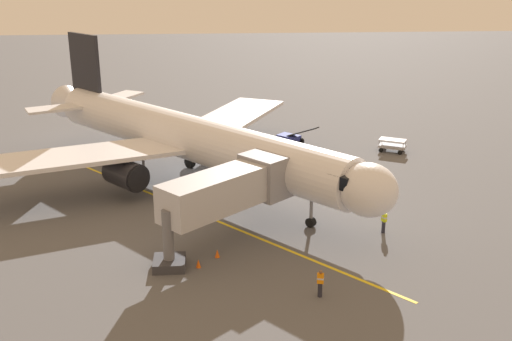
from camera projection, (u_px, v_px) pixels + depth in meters
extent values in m
plane|color=#565659|center=(192.00, 172.00, 55.93)|extent=(220.00, 220.00, 0.00)
cube|color=yellow|center=(188.00, 209.00, 47.65)|extent=(26.91, 29.92, 0.01)
cylinder|color=white|center=(188.00, 137.00, 51.97)|extent=(25.55, 27.83, 3.80)
ellipsoid|color=white|center=(368.00, 190.00, 40.07)|extent=(5.36, 5.39, 3.61)
cone|color=white|center=(73.00, 103.00, 64.07)|extent=(4.55, 4.52, 3.42)
cube|color=black|center=(351.00, 177.00, 40.81)|extent=(3.47, 3.35, 0.90)
cube|color=white|center=(230.00, 119.00, 60.42)|extent=(12.16, 17.60, 0.36)
cylinder|color=black|center=(229.00, 144.00, 57.27)|extent=(3.98, 4.07, 2.30)
cylinder|color=black|center=(243.00, 148.00, 56.13)|extent=(1.70, 1.55, 2.10)
cube|color=white|center=(76.00, 157.00, 48.79)|extent=(17.80, 10.70, 0.36)
cylinder|color=black|center=(126.00, 174.00, 49.35)|extent=(3.98, 4.07, 2.30)
cylinder|color=black|center=(139.00, 179.00, 48.21)|extent=(1.70, 1.55, 2.10)
cube|color=black|center=(85.00, 71.00, 60.87)|extent=(3.48, 3.81, 7.20)
cube|color=white|center=(117.00, 98.00, 63.90)|extent=(5.28, 6.74, 0.24)
cube|color=white|center=(61.00, 108.00, 59.53)|extent=(6.82, 4.79, 0.24)
cylinder|color=slate|center=(311.00, 204.00, 43.92)|extent=(0.24, 0.24, 2.77)
cylinder|color=black|center=(311.00, 222.00, 44.37)|extent=(0.80, 0.82, 0.70)
cylinder|color=slate|center=(189.00, 148.00, 56.42)|extent=(0.24, 0.24, 2.77)
cylinder|color=black|center=(190.00, 162.00, 56.87)|extent=(1.07, 1.12, 1.10)
cylinder|color=slate|center=(143.00, 160.00, 52.87)|extent=(0.24, 0.24, 2.77)
cylinder|color=black|center=(144.00, 176.00, 53.32)|extent=(1.07, 1.12, 1.10)
cube|color=#B7B7BC|center=(221.00, 191.00, 40.41)|extent=(8.43, 7.95, 2.50)
cube|color=gray|center=(267.00, 175.00, 43.48)|extent=(4.22, 4.25, 3.00)
cylinder|color=slate|center=(168.00, 239.00, 37.97)|extent=(0.70, 0.70, 3.90)
cube|color=#333338|center=(169.00, 263.00, 38.51)|extent=(2.00, 2.00, 0.60)
cylinder|color=#23232D|center=(320.00, 290.00, 35.13)|extent=(0.26, 0.26, 0.88)
cube|color=orange|center=(320.00, 278.00, 34.89)|extent=(0.43, 0.33, 0.60)
cube|color=silver|center=(320.00, 278.00, 34.89)|extent=(0.45, 0.34, 0.10)
sphere|color=brown|center=(321.00, 272.00, 34.75)|extent=(0.22, 0.22, 0.22)
cylinder|color=#23232D|center=(383.00, 227.00, 43.36)|extent=(0.26, 0.26, 0.88)
cube|color=#D8EA19|center=(384.00, 217.00, 43.12)|extent=(0.37, 0.44, 0.60)
cube|color=silver|center=(384.00, 217.00, 43.12)|extent=(0.38, 0.47, 0.10)
sphere|color=#9E7051|center=(385.00, 212.00, 42.99)|extent=(0.22, 0.22, 0.22)
cube|color=#9E9EA3|center=(392.00, 146.00, 61.65)|extent=(2.95, 2.47, 0.24)
cube|color=silver|center=(393.00, 140.00, 61.43)|extent=(2.95, 2.47, 0.08)
cylinder|color=slate|center=(406.00, 142.00, 61.60)|extent=(0.06, 0.06, 0.55)
cylinder|color=slate|center=(403.00, 145.00, 60.52)|extent=(0.06, 0.06, 0.55)
cylinder|color=slate|center=(382.00, 139.00, 62.52)|extent=(0.06, 0.06, 0.55)
cylinder|color=slate|center=(379.00, 143.00, 61.45)|extent=(0.06, 0.06, 0.55)
cylinder|color=black|center=(403.00, 149.00, 61.96)|extent=(0.51, 0.43, 0.44)
cylinder|color=black|center=(400.00, 152.00, 60.84)|extent=(0.51, 0.43, 0.44)
cylinder|color=black|center=(384.00, 147.00, 62.69)|extent=(0.51, 0.43, 0.44)
cylinder|color=black|center=(381.00, 150.00, 61.57)|extent=(0.51, 0.43, 0.44)
cube|color=white|center=(223.00, 123.00, 70.18)|extent=(2.58, 2.17, 0.60)
cube|color=black|center=(236.00, 116.00, 69.47)|extent=(3.83, 2.14, 1.61)
cylinder|color=black|center=(234.00, 125.00, 70.57)|extent=(0.69, 0.46, 0.64)
cylinder|color=black|center=(230.00, 128.00, 69.39)|extent=(0.69, 0.46, 0.64)
cylinder|color=black|center=(222.00, 124.00, 70.96)|extent=(0.69, 0.46, 0.64)
cylinder|color=black|center=(218.00, 127.00, 69.77)|extent=(0.69, 0.46, 0.64)
cube|color=#2D3899|center=(289.00, 138.00, 64.34)|extent=(2.63, 2.60, 0.60)
cube|color=black|center=(301.00, 132.00, 63.11)|extent=(3.36, 3.22, 1.61)
cylinder|color=black|center=(301.00, 141.00, 64.24)|extent=(0.64, 0.62, 0.64)
cylinder|color=black|center=(294.00, 144.00, 63.28)|extent=(0.64, 0.62, 0.64)
cylinder|color=black|center=(290.00, 139.00, 65.13)|extent=(0.64, 0.62, 0.64)
cylinder|color=black|center=(282.00, 141.00, 64.17)|extent=(0.64, 0.62, 0.64)
cone|color=#F2590F|center=(367.00, 194.00, 50.00)|extent=(0.32, 0.32, 0.55)
cone|color=#F2590F|center=(198.00, 263.00, 38.52)|extent=(0.32, 0.32, 0.55)
cone|color=#F2590F|center=(217.00, 253.00, 39.83)|extent=(0.32, 0.32, 0.55)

